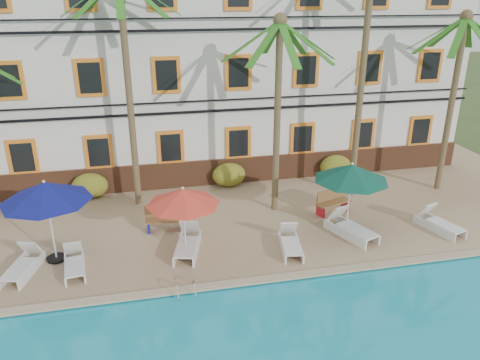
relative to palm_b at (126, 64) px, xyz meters
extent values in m
plane|color=#384C23|center=(3.03, -5.56, -5.93)|extent=(100.00, 100.00, 0.00)
cube|color=tan|center=(3.03, -0.56, -5.81)|extent=(30.00, 12.00, 0.25)
cube|color=tan|center=(3.03, -6.46, -5.65)|extent=(30.00, 0.35, 0.06)
cube|color=silver|center=(3.03, 4.44, -0.68)|extent=(25.00, 6.00, 10.00)
cube|color=brown|center=(3.03, 1.38, -5.08)|extent=(25.00, 0.12, 1.20)
cube|color=orange|center=(-4.47, 1.39, -3.78)|extent=(1.15, 0.10, 1.50)
cube|color=black|center=(-4.47, 1.34, -3.78)|extent=(0.85, 0.04, 1.20)
cube|color=orange|center=(-1.47, 1.39, -3.78)|extent=(1.15, 0.10, 1.50)
cube|color=black|center=(-1.47, 1.34, -3.78)|extent=(0.85, 0.04, 1.20)
cube|color=orange|center=(1.53, 1.39, -3.78)|extent=(1.15, 0.10, 1.50)
cube|color=black|center=(1.53, 1.34, -3.78)|extent=(0.85, 0.04, 1.20)
cube|color=orange|center=(4.53, 1.39, -3.78)|extent=(1.15, 0.10, 1.50)
cube|color=black|center=(4.53, 1.34, -3.78)|extent=(0.85, 0.04, 1.20)
cube|color=orange|center=(7.53, 1.39, -3.78)|extent=(1.15, 0.10, 1.50)
cube|color=black|center=(7.53, 1.34, -3.78)|extent=(0.85, 0.04, 1.20)
cube|color=orange|center=(10.53, 1.39, -3.78)|extent=(1.15, 0.10, 1.50)
cube|color=black|center=(10.53, 1.34, -3.78)|extent=(0.85, 0.04, 1.20)
cube|color=orange|center=(13.53, 1.39, -3.78)|extent=(1.15, 0.10, 1.50)
cube|color=black|center=(13.53, 1.34, -3.78)|extent=(0.85, 0.04, 1.20)
cube|color=orange|center=(-4.47, 1.39, -0.68)|extent=(1.15, 0.10, 1.50)
cube|color=black|center=(-4.47, 1.34, -0.68)|extent=(0.85, 0.04, 1.20)
cube|color=orange|center=(-1.47, 1.39, -0.68)|extent=(1.15, 0.10, 1.50)
cube|color=black|center=(-1.47, 1.34, -0.68)|extent=(0.85, 0.04, 1.20)
cube|color=orange|center=(1.53, 1.39, -0.68)|extent=(1.15, 0.10, 1.50)
cube|color=black|center=(1.53, 1.34, -0.68)|extent=(0.85, 0.04, 1.20)
cube|color=orange|center=(4.53, 1.39, -0.68)|extent=(1.15, 0.10, 1.50)
cube|color=black|center=(4.53, 1.34, -0.68)|extent=(0.85, 0.04, 1.20)
cube|color=orange|center=(7.53, 1.39, -0.68)|extent=(1.15, 0.10, 1.50)
cube|color=black|center=(7.53, 1.34, -0.68)|extent=(0.85, 0.04, 1.20)
cube|color=orange|center=(10.53, 1.39, -0.68)|extent=(1.15, 0.10, 1.50)
cube|color=black|center=(10.53, 1.34, -0.68)|extent=(0.85, 0.04, 1.20)
cube|color=orange|center=(13.53, 1.39, -0.68)|extent=(1.15, 0.10, 1.50)
cube|color=black|center=(13.53, 1.34, -0.68)|extent=(0.85, 0.04, 1.20)
cube|color=black|center=(3.03, 1.24, -2.23)|extent=(25.00, 0.08, 0.10)
cube|color=black|center=(3.03, 1.24, -1.78)|extent=(25.00, 0.08, 0.06)
cube|color=black|center=(3.03, 1.24, 1.07)|extent=(25.00, 0.08, 0.10)
cube|color=black|center=(3.03, 1.24, 1.52)|extent=(25.00, 0.08, 0.06)
cylinder|color=brown|center=(0.00, 0.00, -1.32)|extent=(0.26, 0.26, 8.73)
cylinder|color=brown|center=(5.36, -1.68, -2.06)|extent=(0.26, 0.26, 7.25)
sphere|color=brown|center=(5.36, -1.68, 1.57)|extent=(0.50, 0.50, 0.50)
cube|color=#246618|center=(5.36, -0.64, 0.88)|extent=(0.28, 2.11, 1.40)
cube|color=#246618|center=(4.62, -0.94, 0.88)|extent=(1.69, 1.69, 1.40)
cube|color=#246618|center=(4.31, -1.68, 0.88)|extent=(2.11, 0.28, 1.40)
cube|color=#246618|center=(4.62, -2.42, 0.88)|extent=(1.69, 1.69, 1.40)
cube|color=#246618|center=(5.36, -2.73, 0.88)|extent=(0.28, 2.11, 1.40)
cube|color=#246618|center=(6.09, -2.42, 0.88)|extent=(1.69, 1.69, 1.40)
cube|color=#246618|center=(6.40, -1.68, 0.88)|extent=(2.11, 0.28, 1.40)
cube|color=#246618|center=(6.09, -0.94, 0.88)|extent=(1.69, 1.69, 1.40)
cylinder|color=brown|center=(9.00, -0.99, -0.78)|extent=(0.26, 0.26, 9.81)
cylinder|color=brown|center=(13.06, -1.19, -2.04)|extent=(0.26, 0.26, 7.28)
sphere|color=brown|center=(13.06, -1.19, 1.60)|extent=(0.50, 0.50, 0.50)
cube|color=#246618|center=(13.06, -0.14, 0.91)|extent=(0.28, 2.11, 1.40)
cube|color=#246618|center=(12.32, -0.45, 0.91)|extent=(1.69, 1.69, 1.40)
cube|color=#246618|center=(12.01, -1.19, 0.91)|extent=(2.11, 0.28, 1.40)
cube|color=#246618|center=(12.32, -1.93, 0.91)|extent=(1.69, 1.69, 1.40)
cube|color=#246618|center=(13.80, -0.45, 0.91)|extent=(1.69, 1.69, 1.40)
ellipsoid|color=#2D5117|center=(-1.97, 1.04, -5.13)|extent=(1.50, 0.90, 1.10)
ellipsoid|color=#2D5117|center=(4.01, 1.04, -5.13)|extent=(1.50, 0.90, 1.10)
ellipsoid|color=#2D5117|center=(9.10, 1.04, -5.13)|extent=(1.50, 0.90, 1.10)
cylinder|color=black|center=(-2.71, -3.85, -5.64)|extent=(0.63, 0.63, 0.09)
cylinder|color=silver|center=(-2.71, -3.85, -4.33)|extent=(0.06, 0.06, 2.72)
cone|color=navy|center=(-2.71, -3.85, -3.25)|extent=(2.83, 2.83, 0.62)
sphere|color=silver|center=(-2.71, -3.85, -2.91)|extent=(0.10, 0.10, 0.10)
cylinder|color=black|center=(1.48, -4.34, -5.64)|extent=(0.54, 0.54, 0.08)
cylinder|color=silver|center=(1.48, -4.34, -4.52)|extent=(0.06, 0.06, 2.32)
cone|color=red|center=(1.48, -4.34, -3.60)|extent=(2.42, 2.42, 0.53)
sphere|color=silver|center=(1.48, -4.34, -3.31)|extent=(0.10, 0.10, 0.10)
cylinder|color=black|center=(7.42, -4.02, -5.64)|extent=(0.60, 0.60, 0.09)
cylinder|color=silver|center=(7.42, -4.02, -4.40)|extent=(0.06, 0.06, 2.57)
cone|color=#0C4738|center=(7.42, -4.02, -3.38)|extent=(2.67, 2.67, 0.59)
sphere|color=silver|center=(7.42, -4.02, -3.06)|extent=(0.10, 0.10, 0.10)
cube|color=silver|center=(-3.67, -4.73, -5.37)|extent=(0.90, 1.39, 0.06)
cube|color=silver|center=(-3.44, -3.87, -5.14)|extent=(0.69, 0.61, 0.64)
cube|color=silver|center=(-3.89, -4.42, -5.54)|extent=(0.53, 1.78, 0.30)
cube|color=silver|center=(-3.32, -4.57, -5.54)|extent=(0.53, 1.78, 0.30)
cube|color=silver|center=(-2.02, -4.91, -5.39)|extent=(0.69, 1.25, 0.06)
cube|color=silver|center=(-2.12, -4.09, -5.18)|extent=(0.60, 0.51, 0.60)
cube|color=silver|center=(-2.32, -4.72, -5.55)|extent=(0.26, 1.70, 0.28)
cube|color=silver|center=(-1.78, -4.65, -5.55)|extent=(0.26, 1.70, 0.28)
cube|color=silver|center=(1.48, -4.55, -5.34)|extent=(0.96, 1.50, 0.06)
cube|color=silver|center=(1.72, -3.62, -5.10)|extent=(0.75, 0.65, 0.69)
cube|color=silver|center=(1.24, -4.21, -5.52)|extent=(0.55, 1.93, 0.32)
cube|color=silver|center=(1.86, -4.37, -5.52)|extent=(0.55, 1.93, 0.32)
cube|color=silver|center=(4.93, -5.17, -5.38)|extent=(0.77, 1.33, 0.06)
cube|color=silver|center=(5.07, -4.32, -5.15)|extent=(0.64, 0.55, 0.62)
cube|color=silver|center=(4.69, -4.89, -5.54)|extent=(0.34, 1.77, 0.29)
cube|color=silver|center=(5.25, -4.98, -5.54)|extent=(0.34, 1.77, 0.29)
cube|color=silver|center=(7.51, -4.68, -5.33)|extent=(1.15, 1.60, 0.07)
cube|color=silver|center=(7.15, -3.75, -5.07)|extent=(0.82, 0.74, 0.72)
cube|color=silver|center=(7.10, -4.54, -5.52)|extent=(0.81, 1.95, 0.34)
cube|color=silver|center=(7.72, -4.30, -5.52)|extent=(0.81, 1.95, 0.34)
cube|color=silver|center=(10.83, -4.97, -5.36)|extent=(0.96, 1.43, 0.06)
cube|color=silver|center=(10.57, -4.10, -5.13)|extent=(0.72, 0.64, 0.65)
cube|color=silver|center=(10.47, -4.81, -5.53)|extent=(0.60, 1.80, 0.30)
cube|color=silver|center=(11.05, -4.64, -5.53)|extent=(0.60, 1.80, 0.30)
cube|color=olive|center=(0.97, -2.60, -5.25)|extent=(1.53, 0.55, 0.06)
cube|color=olive|center=(0.98, -2.38, -4.98)|extent=(1.50, 0.16, 0.45)
cube|color=navy|center=(0.32, -2.55, -5.48)|extent=(0.11, 0.45, 0.40)
cube|color=navy|center=(1.62, -2.64, -5.48)|extent=(0.11, 0.45, 0.40)
cube|color=olive|center=(7.54, -2.49, -5.25)|extent=(1.57, 0.90, 0.06)
cube|color=olive|center=(7.47, -2.28, -4.98)|extent=(1.44, 0.53, 0.45)
cube|color=#B61424|center=(6.92, -2.70, -5.48)|extent=(0.22, 0.45, 0.40)
cube|color=#B61424|center=(8.15, -2.28, -5.48)|extent=(0.22, 0.45, 0.40)
torus|color=silver|center=(0.99, -6.56, -5.68)|extent=(0.04, 0.74, 0.74)
torus|color=silver|center=(1.49, -6.56, -5.68)|extent=(0.04, 0.74, 0.74)
camera|label=1|loc=(0.34, -18.08, 2.52)|focal=35.00mm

